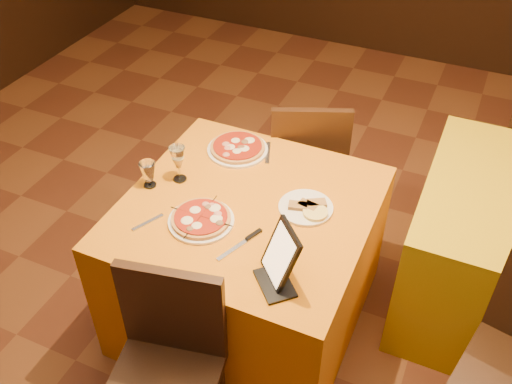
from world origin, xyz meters
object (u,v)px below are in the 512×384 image
at_px(pizza_far, 238,148).
at_px(wine_glass, 178,164).
at_px(water_glass, 148,175).
at_px(tablet, 281,254).
at_px(chair_main_far, 306,159).
at_px(pizza_near, 201,220).
at_px(main_table, 248,262).

distance_m(pizza_far, wine_glass, 0.36).
height_order(water_glass, tablet, tablet).
bearing_deg(chair_main_far, wine_glass, 41.94).
distance_m(wine_glass, tablet, 0.76).
distance_m(pizza_near, pizza_far, 0.55).
xyz_separation_m(main_table, wine_glass, (-0.37, 0.04, 0.47)).
distance_m(chair_main_far, pizza_near, 1.05).
height_order(pizza_far, water_glass, water_glass).
bearing_deg(pizza_far, tablet, -53.29).
distance_m(main_table, chair_main_far, 0.82).
distance_m(chair_main_far, water_glass, 1.06).
distance_m(pizza_near, water_glass, 0.37).
bearing_deg(pizza_near, chair_main_far, 82.12).
bearing_deg(pizza_near, water_glass, 159.83).
bearing_deg(main_table, chair_main_far, 90.00).
height_order(chair_main_far, tablet, tablet).
height_order(main_table, pizza_far, pizza_far).
height_order(main_table, pizza_near, pizza_near).
height_order(main_table, tablet, tablet).
bearing_deg(tablet, pizza_far, 172.97).
height_order(pizza_near, water_glass, water_glass).
relative_size(water_glass, tablet, 0.53).
distance_m(main_table, pizza_near, 0.45).
distance_m(main_table, pizza_far, 0.57).
height_order(main_table, water_glass, water_glass).
xyz_separation_m(main_table, tablet, (0.29, -0.33, 0.49)).
relative_size(chair_main_far, wine_glass, 4.79).
xyz_separation_m(chair_main_far, tablet, (0.29, -1.14, 0.41)).
xyz_separation_m(wine_glass, tablet, (0.66, -0.37, 0.03)).
relative_size(pizza_far, tablet, 1.26).
bearing_deg(wine_glass, main_table, -5.73).
xyz_separation_m(pizza_near, tablet, (0.43, -0.15, 0.10)).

